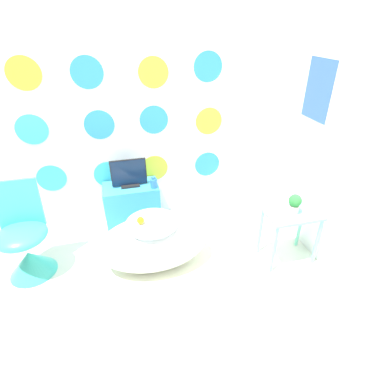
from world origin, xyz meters
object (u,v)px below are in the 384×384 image
Objects in this scene: vase at (154,183)px; potted_plant_left at (295,203)px; chair at (27,248)px; tv at (129,174)px; bathtub at (154,242)px.

potted_plant_left is at bearing -35.97° from vase.
chair is 1.18m from tv.
potted_plant_left reaches higher than vase.
potted_plant_left is (1.27, -0.26, 0.40)m from bathtub.
chair is at bearing 169.82° from potted_plant_left.
tv is (-0.14, 0.69, 0.40)m from bathtub.
bathtub is at bearing -8.84° from chair.
potted_plant_left is (1.41, -0.95, -0.00)m from tv.
potted_plant_left is at bearing -11.37° from bathtub.
tv is 1.70m from potted_plant_left.
chair is 1.34m from vase.
vase is at bearing 144.03° from potted_plant_left.
vase is at bearing 18.37° from chair.
bathtub is 7.85× the size of vase.
tv is 0.28m from vase.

